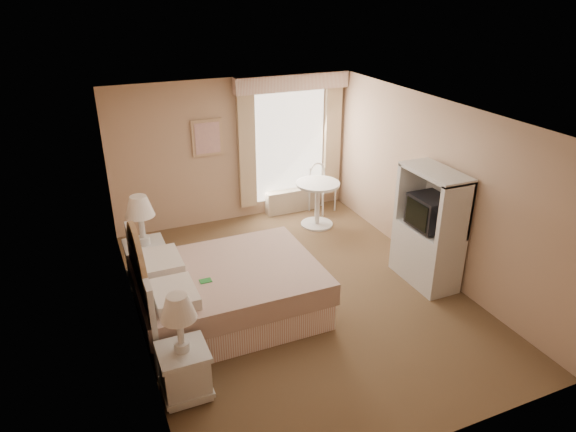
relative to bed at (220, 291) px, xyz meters
name	(u,v)px	position (x,y,z in m)	size (l,w,h in m)	color
room	(299,211)	(1.11, 0.08, 0.88)	(4.21, 5.51, 2.51)	brown
window	(291,141)	(2.16, 2.73, 0.97)	(2.05, 0.22, 2.51)	white
framed_art	(207,138)	(0.66, 2.79, 1.18)	(0.52, 0.04, 0.62)	tan
bed	(220,291)	(0.00, 0.00, 0.00)	(2.24, 1.76, 1.56)	tan
nightstand_near	(183,360)	(-0.73, -1.18, 0.08)	(0.49, 0.49, 1.19)	silver
nightstand_far	(145,252)	(-0.73, 1.17, 0.12)	(0.54, 0.54, 1.32)	silver
round_table	(317,197)	(2.32, 1.96, 0.16)	(0.75, 0.75, 0.80)	silver
cafe_chair	(320,184)	(2.66, 2.53, 0.15)	(0.57, 0.57, 0.91)	silver
armoire	(428,237)	(2.93, -0.28, 0.32)	(0.50, 1.00, 1.66)	silver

